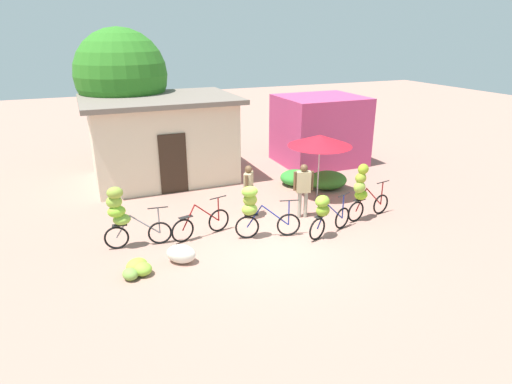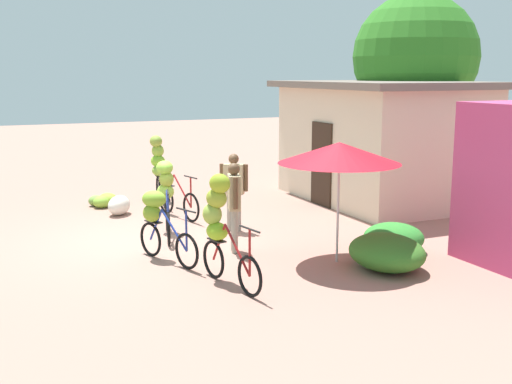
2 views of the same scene
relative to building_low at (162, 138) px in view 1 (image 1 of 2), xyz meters
The scene contains 16 objects.
ground_plane 6.56m from the building_low, 76.41° to the right, with size 60.00×60.00×0.00m, color #A07465.
building_low is the anchor object (origin of this frame).
shop_pink 6.28m from the building_low, ahead, with size 3.20×2.80×2.68m, color #BA3D6E.
tree_behind_building 2.87m from the building_low, 120.37° to the left, with size 3.34×3.34×5.26m.
hedge_bush_front_left 4.98m from the building_low, 31.85° to the right, with size 1.08×1.07×0.52m, color #308A31.
hedge_bush_front_right 6.05m from the building_low, 33.71° to the right, with size 1.38×1.16×0.58m, color #367225.
market_umbrella 5.72m from the building_low, 41.92° to the right, with size 2.04×2.04×2.04m.
bicycle_leftmost 5.57m from the building_low, 111.57° to the right, with size 1.65×0.41×1.64m.
bicycle_near_pile 5.38m from the building_low, 91.05° to the right, with size 1.68×0.45×0.99m.
bicycle_center_loaded 6.03m from the building_low, 78.78° to the right, with size 1.68×0.54×1.45m.
bicycle_by_shop 7.16m from the building_low, 66.24° to the right, with size 1.57×0.69×1.18m.
bicycle_rightmost 7.45m from the building_low, 53.63° to the right, with size 1.61×0.44×1.67m.
banana_pile_on_ground 6.96m from the building_low, 106.57° to the right, with size 0.80×0.80×0.33m.
produce_sack 6.59m from the building_low, 98.12° to the right, with size 0.70×0.44×0.44m, color silver.
person_vendor 5.97m from the building_low, 60.19° to the right, with size 0.56×0.31×1.61m.
person_bystander 4.85m from the building_low, 71.75° to the right, with size 0.39×0.49×1.57m.
Camera 1 is at (-4.25, -9.12, 5.09)m, focal length 30.39 mm.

